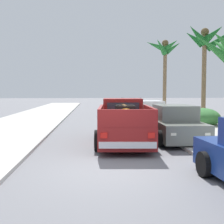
# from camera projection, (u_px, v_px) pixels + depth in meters

# --- Properties ---
(ground_plane) EXTENTS (160.00, 160.00, 0.00)m
(ground_plane) POSITION_uv_depth(u_px,v_px,m) (115.00, 170.00, 7.80)
(ground_plane) COLOR slate
(sidewalk_left) EXTENTS (4.83, 60.00, 0.12)m
(sidewalk_left) POSITION_uv_depth(u_px,v_px,m) (26.00, 122.00, 19.40)
(sidewalk_left) COLOR beige
(sidewalk_left) RESTS_ON ground
(sidewalk_right) EXTENTS (4.83, 60.00, 0.12)m
(sidewalk_right) POSITION_uv_depth(u_px,v_px,m) (175.00, 121.00, 20.08)
(sidewalk_right) COLOR beige
(sidewalk_right) RESTS_ON ground
(curb_left) EXTENTS (0.16, 60.00, 0.10)m
(curb_left) POSITION_uv_depth(u_px,v_px,m) (41.00, 122.00, 19.47)
(curb_left) COLOR silver
(curb_left) RESTS_ON ground
(curb_right) EXTENTS (0.16, 60.00, 0.10)m
(curb_right) POSITION_uv_depth(u_px,v_px,m) (160.00, 121.00, 20.01)
(curb_right) COLOR silver
(curb_right) RESTS_ON ground
(pickup_truck) EXTENTS (2.45, 5.32, 1.80)m
(pickup_truck) POSITION_uv_depth(u_px,v_px,m) (124.00, 123.00, 11.80)
(pickup_truck) COLOR maroon
(pickup_truck) RESTS_ON ground
(car_left_near) EXTENTS (2.08, 4.28, 1.54)m
(car_left_near) POSITION_uv_depth(u_px,v_px,m) (175.00, 124.00, 12.35)
(car_left_near) COLOR slate
(car_left_near) RESTS_ON ground
(car_right_near) EXTENTS (2.10, 4.29, 1.54)m
(car_right_near) POSITION_uv_depth(u_px,v_px,m) (131.00, 107.00, 26.21)
(car_right_near) COLOR #474C56
(car_right_near) RESTS_ON ground
(car_right_mid) EXTENTS (2.04, 4.27, 1.54)m
(car_right_mid) POSITION_uv_depth(u_px,v_px,m) (149.00, 114.00, 18.00)
(car_right_mid) COLOR silver
(car_right_mid) RESTS_ON ground
(palm_tree_right_fore) EXTENTS (3.78, 3.82, 7.30)m
(palm_tree_right_fore) POSITION_uv_depth(u_px,v_px,m) (164.00, 52.00, 29.03)
(palm_tree_right_fore) COLOR brown
(palm_tree_right_fore) RESTS_ON ground
(palm_tree_right_mid) EXTENTS (3.89, 3.11, 6.66)m
(palm_tree_right_mid) POSITION_uv_depth(u_px,v_px,m) (206.00, 44.00, 20.29)
(palm_tree_right_mid) COLOR brown
(palm_tree_right_mid) RESTS_ON ground
(hedge_bush) EXTENTS (1.80, 2.80, 1.10)m
(hedge_bush) POSITION_uv_depth(u_px,v_px,m) (204.00, 117.00, 17.61)
(hedge_bush) COLOR #387538
(hedge_bush) RESTS_ON ground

